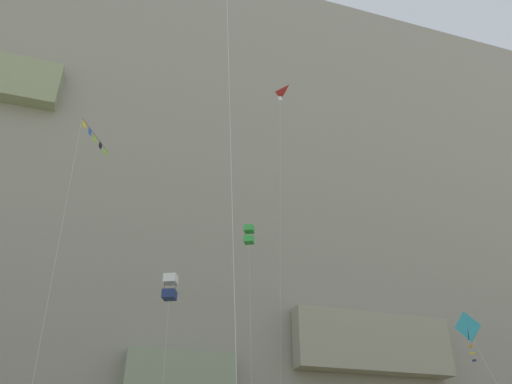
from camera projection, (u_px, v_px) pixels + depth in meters
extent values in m
cube|color=gray|center=(179.00, 203.00, 66.07)|extent=(180.00, 20.02, 68.75)
cube|color=gray|center=(374.00, 343.00, 52.26)|extent=(17.18, 2.06, 5.92)
cube|color=white|center=(171.00, 279.00, 36.70)|extent=(1.20, 1.20, 0.64)
cube|color=navy|center=(169.00, 295.00, 36.10)|extent=(1.20, 1.20, 0.64)
cylinder|color=black|center=(176.00, 288.00, 36.50)|extent=(0.03, 0.03, 1.72)
cylinder|color=black|center=(164.00, 286.00, 36.29)|extent=(0.03, 0.03, 1.72)
cylinder|color=silver|center=(227.00, 10.00, 17.82)|extent=(0.50, 3.88, 33.20)
pyramid|color=red|center=(275.00, 96.00, 48.76)|extent=(1.10, 1.66, 0.31)
cube|color=white|center=(280.00, 98.00, 48.85)|extent=(0.48, 0.06, 0.52)
cylinder|color=silver|center=(280.00, 260.00, 38.90)|extent=(1.74, 2.40, 34.56)
cylinder|color=black|center=(96.00, 136.00, 29.35)|extent=(1.58, 2.99, 0.02)
cube|color=yellow|center=(84.00, 125.00, 28.11)|extent=(0.19, 0.31, 0.36)
cube|color=blue|center=(90.00, 132.00, 28.68)|extent=(0.19, 0.31, 0.36)
cube|color=#8CCC33|center=(95.00, 139.00, 29.25)|extent=(0.18, 0.30, 0.36)
cube|color=black|center=(100.00, 146.00, 29.82)|extent=(0.17, 0.30, 0.36)
cube|color=#8CCC33|center=(105.00, 152.00, 30.39)|extent=(0.18, 0.30, 0.36)
cylinder|color=silver|center=(51.00, 286.00, 22.48)|extent=(0.60, 1.30, 19.71)
cube|color=#38B2D1|center=(468.00, 326.00, 32.53)|extent=(0.36, 2.12, 2.12)
cylinder|color=black|center=(468.00, 326.00, 32.53)|extent=(0.33, 0.12, 1.74)
cube|color=blue|center=(469.00, 339.00, 32.11)|extent=(0.12, 0.24, 0.13)
cube|color=orange|center=(471.00, 346.00, 31.89)|extent=(0.09, 0.25, 0.13)
cube|color=yellow|center=(473.00, 353.00, 31.67)|extent=(0.14, 0.23, 0.13)
cube|color=navy|center=(474.00, 360.00, 31.45)|extent=(0.13, 0.24, 0.13)
cube|color=green|center=(249.00, 229.00, 43.05)|extent=(1.07, 1.07, 0.55)
cube|color=green|center=(249.00, 240.00, 42.54)|extent=(1.07, 1.07, 0.55)
cylinder|color=black|center=(253.00, 235.00, 42.89)|extent=(0.03, 0.03, 1.48)
cylinder|color=black|center=(245.00, 234.00, 42.71)|extent=(0.03, 0.03, 1.48)
cylinder|color=silver|center=(251.00, 357.00, 34.78)|extent=(1.33, 5.90, 19.86)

